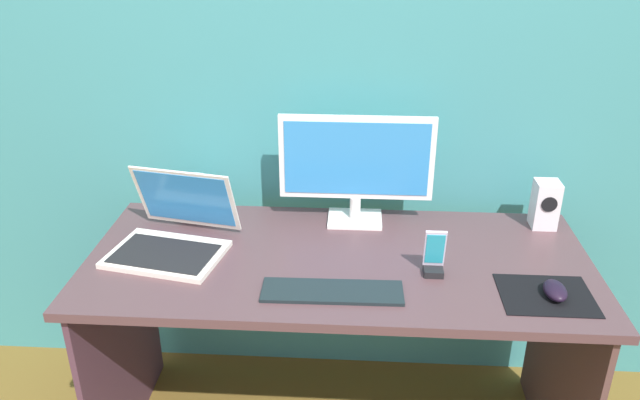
% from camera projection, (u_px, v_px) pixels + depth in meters
% --- Properties ---
extents(wall_back, '(6.00, 0.04, 2.50)m').
position_uv_depth(wall_back, '(345.00, 52.00, 2.03)').
color(wall_back, teal).
rests_on(wall_back, ground_plane).
extents(desk, '(1.52, 0.67, 0.72)m').
position_uv_depth(desk, '(338.00, 297.00, 1.94)').
color(desk, '#53383C').
rests_on(desk, ground_plane).
extents(monitor, '(0.50, 0.14, 0.37)m').
position_uv_depth(monitor, '(356.00, 165.00, 2.01)').
color(monitor, white).
rests_on(monitor, desk).
extents(speaker_right, '(0.08, 0.08, 0.16)m').
position_uv_depth(speaker_right, '(545.00, 204.00, 2.03)').
color(speaker_right, white).
rests_on(speaker_right, desk).
extents(laptop, '(0.39, 0.37, 0.23)m').
position_uv_depth(laptop, '(173.00, 235.00, 1.91)').
color(laptop, white).
rests_on(laptop, desk).
extents(fishbowl, '(0.16, 0.16, 0.16)m').
position_uv_depth(fishbowl, '(196.00, 195.00, 2.10)').
color(fishbowl, silver).
rests_on(fishbowl, desk).
extents(keyboard_external, '(0.39, 0.12, 0.01)m').
position_uv_depth(keyboard_external, '(332.00, 291.00, 1.70)').
color(keyboard_external, black).
rests_on(keyboard_external, desk).
extents(mousepad, '(0.25, 0.20, 0.00)m').
position_uv_depth(mousepad, '(546.00, 295.00, 1.69)').
color(mousepad, black).
rests_on(mousepad, desk).
extents(mouse, '(0.06, 0.10, 0.04)m').
position_uv_depth(mouse, '(555.00, 290.00, 1.68)').
color(mouse, black).
rests_on(mouse, mousepad).
extents(phone_in_dock, '(0.06, 0.05, 0.14)m').
position_uv_depth(phone_in_dock, '(434.00, 259.00, 1.78)').
color(phone_in_dock, black).
rests_on(phone_in_dock, desk).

